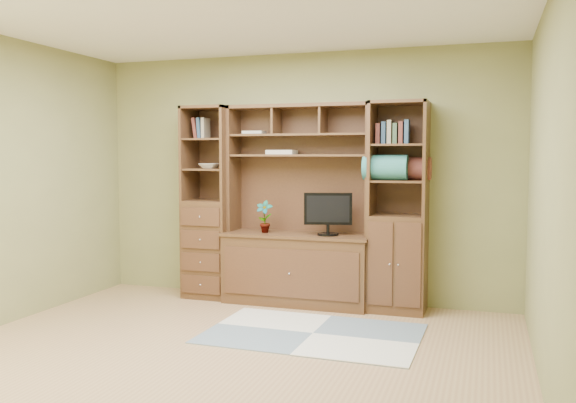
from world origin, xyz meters
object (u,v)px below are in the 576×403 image
(left_tower, at_px, (210,202))
(monitor, at_px, (328,206))
(center_hutch, at_px, (297,205))
(right_tower, at_px, (398,207))

(left_tower, bearing_deg, monitor, -3.21)
(monitor, bearing_deg, left_tower, 161.93)
(left_tower, relative_size, monitor, 3.49)
(center_hutch, height_order, left_tower, same)
(left_tower, distance_m, right_tower, 2.02)
(right_tower, height_order, monitor, right_tower)
(center_hutch, relative_size, monitor, 3.49)
(right_tower, xyz_separation_m, monitor, (-0.69, -0.07, -0.00))
(center_hutch, distance_m, right_tower, 1.03)
(right_tower, bearing_deg, left_tower, 180.00)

